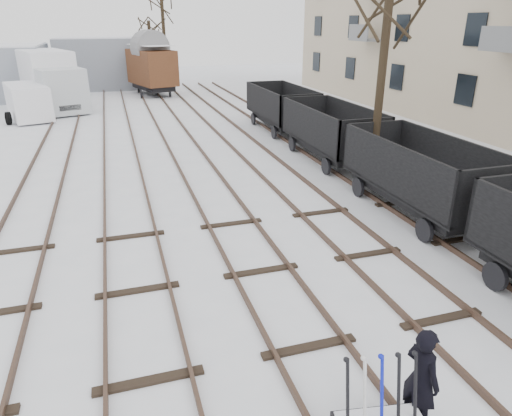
{
  "coord_description": "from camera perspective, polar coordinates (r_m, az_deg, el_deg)",
  "views": [
    {
      "loc": [
        -3.06,
        -6.43,
        5.8
      ],
      "look_at": [
        0.26,
        4.27,
        1.2
      ],
      "focal_mm": 32.0,
      "sensor_mm": 36.0,
      "label": 1
    }
  ],
  "objects": [
    {
      "name": "panel_van",
      "position": [
        32.88,
        -26.61,
        11.85
      ],
      "size": [
        3.34,
        5.26,
        2.15
      ],
      "rotation": [
        0.0,
        0.0,
        0.27
      ],
      "color": "white",
      "rests_on": "ground"
    },
    {
      "name": "box_van_wagon",
      "position": [
        40.6,
        -12.92,
        16.9
      ],
      "size": [
        4.13,
        5.82,
        4.02
      ],
      "rotation": [
        0.0,
        0.0,
        0.28
      ],
      "color": "black",
      "rests_on": "ground"
    },
    {
      "name": "tree_far_left",
      "position": [
        47.49,
        -12.98,
        18.33
      ],
      "size": [
        0.3,
        0.3,
        5.87
      ],
      "primitive_type": "cylinder",
      "color": "black",
      "rests_on": "ground"
    },
    {
      "name": "tracks",
      "position": [
        21.13,
        -8.31,
        6.36
      ],
      "size": [
        13.9,
        52.0,
        0.16
      ],
      "color": "black",
      "rests_on": "ground"
    },
    {
      "name": "freight_wagon_d",
      "position": [
        26.47,
        3.16,
        11.67
      ],
      "size": [
        2.36,
        5.9,
        2.41
      ],
      "color": "black",
      "rests_on": "ground"
    },
    {
      "name": "tree_far_right",
      "position": [
        44.19,
        -11.38,
        19.84
      ],
      "size": [
        0.3,
        0.3,
        8.4
      ],
      "primitive_type": "cylinder",
      "color": "black",
      "rests_on": "ground"
    },
    {
      "name": "ground",
      "position": [
        9.18,
        6.64,
        -17.01
      ],
      "size": [
        120.0,
        120.0,
        0.0
      ],
      "primitive_type": "plane",
      "color": "white",
      "rests_on": "ground"
    },
    {
      "name": "worker",
      "position": [
        7.64,
        19.96,
        -19.43
      ],
      "size": [
        0.51,
        0.69,
        1.75
      ],
      "primitive_type": "imported",
      "rotation": [
        0.0,
        0.0,
        1.72
      ],
      "color": "black",
      "rests_on": "ground"
    },
    {
      "name": "freight_wagon_b",
      "position": [
        15.5,
        19.7,
        2.63
      ],
      "size": [
        2.36,
        5.9,
        2.41
      ],
      "color": "black",
      "rests_on": "ground"
    },
    {
      "name": "freight_wagon_c",
      "position": [
        20.73,
        9.33,
        8.42
      ],
      "size": [
        2.36,
        5.9,
        2.41
      ],
      "color": "black",
      "rests_on": "ground"
    },
    {
      "name": "shed_right",
      "position": [
        46.58,
        -19.18,
        16.79
      ],
      "size": [
        7.0,
        6.0,
        4.5
      ],
      "color": "gray",
      "rests_on": "ground"
    },
    {
      "name": "lorry",
      "position": [
        36.28,
        -24.36,
        14.44
      ],
      "size": [
        4.6,
        9.02,
        3.92
      ],
      "rotation": [
        0.0,
        0.0,
        0.33
      ],
      "color": "black",
      "rests_on": "ground"
    },
    {
      "name": "tree_near",
      "position": [
        17.18,
        15.5,
        16.3
      ],
      "size": [
        0.3,
        0.3,
        8.45
      ],
      "primitive_type": "cylinder",
      "color": "black",
      "rests_on": "ground"
    }
  ]
}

